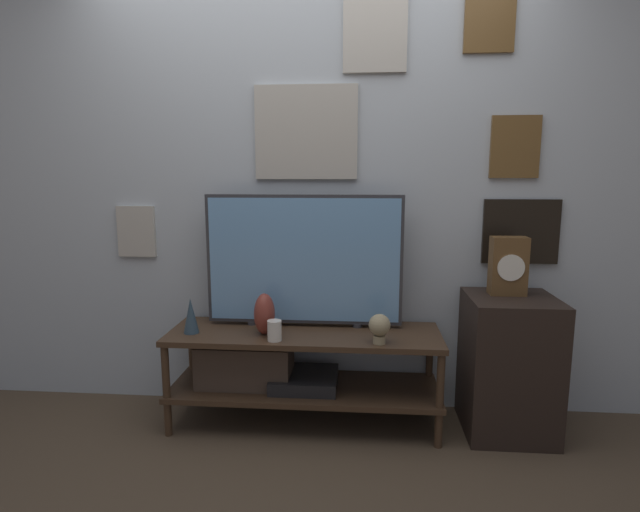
# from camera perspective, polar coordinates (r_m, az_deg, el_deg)

# --- Properties ---
(ground_plane) EXTENTS (12.00, 12.00, 0.00)m
(ground_plane) POSITION_cam_1_polar(r_m,az_deg,el_deg) (2.71, -2.45, -21.07)
(ground_plane) COLOR #4C3D2D
(wall_back) EXTENTS (6.40, 0.08, 2.70)m
(wall_back) POSITION_cam_1_polar(r_m,az_deg,el_deg) (2.88, -1.06, 9.11)
(wall_back) COLOR #B2BCC6
(wall_back) RESTS_ON ground_plane
(media_console) EXTENTS (1.47, 0.46, 0.52)m
(media_console) POSITION_cam_1_polar(r_m,az_deg,el_deg) (2.82, -4.32, -12.27)
(media_console) COLOR #422D1E
(media_console) RESTS_ON ground_plane
(television) EXTENTS (1.08, 0.05, 0.74)m
(television) POSITION_cam_1_polar(r_m,az_deg,el_deg) (2.74, -1.86, -0.47)
(television) COLOR #333338
(television) RESTS_ON media_console
(vase_urn_stoneware) EXTENTS (0.11, 0.14, 0.22)m
(vase_urn_stoneware) POSITION_cam_1_polar(r_m,az_deg,el_deg) (2.68, -6.37, -6.59)
(vase_urn_stoneware) COLOR brown
(vase_urn_stoneware) RESTS_ON media_console
(vase_slim_bronze) EXTENTS (0.08, 0.08, 0.19)m
(vase_slim_bronze) POSITION_cam_1_polar(r_m,az_deg,el_deg) (2.77, -14.55, -6.61)
(vase_slim_bronze) COLOR #2D4251
(vase_slim_bronze) RESTS_ON media_console
(candle_jar) EXTENTS (0.07, 0.07, 0.11)m
(candle_jar) POSITION_cam_1_polar(r_m,az_deg,el_deg) (2.59, -5.22, -8.48)
(candle_jar) COLOR silver
(candle_jar) RESTS_ON media_console
(decorative_bust) EXTENTS (0.11, 0.11, 0.15)m
(decorative_bust) POSITION_cam_1_polar(r_m,az_deg,el_deg) (2.54, 6.81, -8.01)
(decorative_bust) COLOR tan
(decorative_bust) RESTS_ON media_console
(side_table) EXTENTS (0.45, 0.45, 0.74)m
(side_table) POSITION_cam_1_polar(r_m,az_deg,el_deg) (2.89, 20.73, -11.55)
(side_table) COLOR black
(side_table) RESTS_ON ground_plane
(mantel_clock) EXTENTS (0.18, 0.11, 0.31)m
(mantel_clock) POSITION_cam_1_polar(r_m,az_deg,el_deg) (2.80, 20.71, -1.07)
(mantel_clock) COLOR brown
(mantel_clock) RESTS_ON side_table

